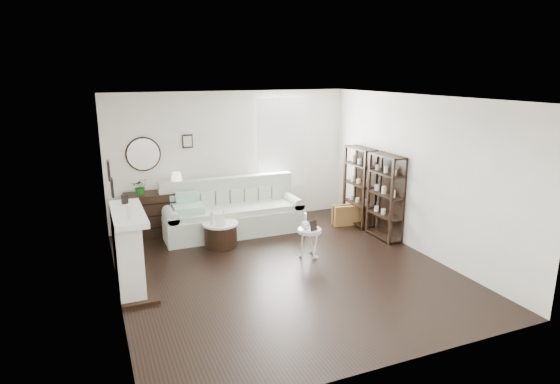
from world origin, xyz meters
name	(u,v)px	position (x,y,z in m)	size (l,w,h in m)	color
room	(266,144)	(0.73, 2.70, 1.60)	(5.50, 5.50, 5.50)	black
fireplace	(128,253)	(-2.32, 0.30, 0.54)	(0.50, 1.40, 1.84)	silver
shelf_unit_far	(359,186)	(2.33, 1.55, 0.80)	(0.30, 0.80, 1.60)	black
shelf_unit_near	(385,197)	(2.33, 0.65, 0.80)	(0.30, 0.80, 1.60)	black
sofa	(232,215)	(-0.22, 2.08, 0.35)	(2.69, 0.93, 1.04)	#B0BCA7
quilt	(188,209)	(-1.10, 1.95, 0.61)	(0.55, 0.45, 0.14)	#258960
suitcase	(347,215)	(2.10, 1.60, 0.21)	(0.62, 0.21, 0.41)	brown
dresser	(159,214)	(-1.56, 2.47, 0.42)	(1.26, 0.54, 0.84)	black
table_lamp	(177,182)	(-1.20, 2.47, 1.02)	(0.23, 0.23, 0.36)	beige
potted_plant	(140,187)	(-1.88, 2.42, 1.00)	(0.29, 0.25, 0.32)	#1C5217
drum_table	(221,234)	(-0.65, 1.40, 0.23)	(0.64, 0.64, 0.44)	black
pedestal_table	(309,231)	(0.62, 0.35, 0.45)	(0.41, 0.41, 0.49)	white
eiffel_drum	(223,216)	(-0.58, 1.44, 0.54)	(0.11, 0.11, 0.19)	black
bottle_drum	(212,217)	(-0.81, 1.33, 0.59)	(0.07, 0.07, 0.29)	silver
card_frame_drum	(220,220)	(-0.69, 1.24, 0.55)	(0.15, 0.01, 0.21)	silver
eiffel_ped	(313,223)	(0.70, 0.38, 0.58)	(0.10, 0.10, 0.18)	black
flask_ped	(305,221)	(0.55, 0.37, 0.63)	(0.15, 0.15, 0.28)	silver
card_frame_ped	(313,226)	(0.64, 0.25, 0.58)	(0.13, 0.01, 0.18)	black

